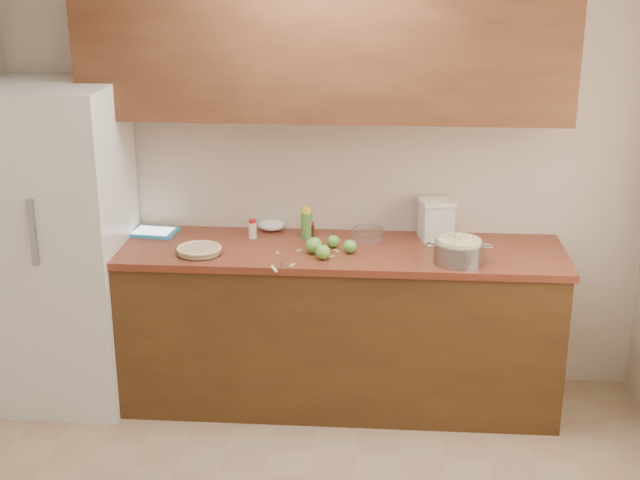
# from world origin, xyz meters

# --- Properties ---
(room_shell) EXTENTS (3.60, 3.60, 3.60)m
(room_shell) POSITION_xyz_m (0.00, 0.00, 1.30)
(room_shell) COLOR tan
(room_shell) RESTS_ON ground
(counter_run) EXTENTS (2.64, 0.68, 0.92)m
(counter_run) POSITION_xyz_m (0.00, 1.48, 0.46)
(counter_run) COLOR #523317
(counter_run) RESTS_ON ground
(upper_cabinets) EXTENTS (2.60, 0.34, 0.70)m
(upper_cabinets) POSITION_xyz_m (0.00, 1.63, 1.95)
(upper_cabinets) COLOR brown
(upper_cabinets) RESTS_ON room_shell
(fridge) EXTENTS (0.70, 0.70, 1.80)m
(fridge) POSITION_xyz_m (-1.44, 1.44, 0.90)
(fridge) COLOR silver
(fridge) RESTS_ON ground
(pie) EXTENTS (0.25, 0.25, 0.04)m
(pie) POSITION_xyz_m (-0.64, 1.32, 0.94)
(pie) COLOR silver
(pie) RESTS_ON counter_run
(colander) EXTENTS (0.35, 0.26, 0.13)m
(colander) POSITION_xyz_m (0.73, 1.29, 0.98)
(colander) COLOR gray
(colander) RESTS_ON counter_run
(flour_canister) EXTENTS (0.22, 0.22, 0.22)m
(flour_canister) POSITION_xyz_m (0.63, 1.68, 1.03)
(flour_canister) COLOR silver
(flour_canister) RESTS_ON counter_run
(tablet) EXTENTS (0.28, 0.22, 0.02)m
(tablet) POSITION_xyz_m (-0.97, 1.65, 0.93)
(tablet) COLOR #2A96CC
(tablet) RESTS_ON counter_run
(paring_knife) EXTENTS (0.08, 0.15, 0.02)m
(paring_knife) POSITION_xyz_m (-0.21, 1.12, 0.93)
(paring_knife) COLOR gray
(paring_knife) RESTS_ON counter_run
(lemon_bottle) EXTENTS (0.06, 0.06, 0.17)m
(lemon_bottle) POSITION_xyz_m (-0.10, 1.65, 1.00)
(lemon_bottle) COLOR #4C8C38
(lemon_bottle) RESTS_ON counter_run
(cinnamon_shaker) EXTENTS (0.04, 0.04, 0.11)m
(cinnamon_shaker) POSITION_xyz_m (-0.40, 1.61, 0.97)
(cinnamon_shaker) COLOR beige
(cinnamon_shaker) RESTS_ON counter_run
(vanilla_bottle) EXTENTS (0.03, 0.03, 0.09)m
(vanilla_bottle) POSITION_xyz_m (-0.07, 1.65, 0.96)
(vanilla_bottle) COLOR black
(vanilla_bottle) RESTS_ON counter_run
(mixing_bowl) EXTENTS (0.18, 0.18, 0.07)m
(mixing_bowl) POSITION_xyz_m (0.25, 1.62, 0.96)
(mixing_bowl) COLOR silver
(mixing_bowl) RESTS_ON counter_run
(paper_towel) EXTENTS (0.17, 0.15, 0.06)m
(paper_towel) POSITION_xyz_m (-0.31, 1.75, 0.95)
(paper_towel) COLOR white
(paper_towel) RESTS_ON counter_run
(apple_left) EXTENTS (0.09, 0.09, 0.10)m
(apple_left) POSITION_xyz_m (-0.03, 1.38, 0.97)
(apple_left) COLOR #5CA83A
(apple_left) RESTS_ON counter_run
(apple_center) EXTENTS (0.07, 0.07, 0.08)m
(apple_center) POSITION_xyz_m (0.07, 1.48, 0.95)
(apple_center) COLOR #5CA83A
(apple_center) RESTS_ON counter_run
(apple_front) EXTENTS (0.08, 0.08, 0.09)m
(apple_front) POSITION_xyz_m (0.02, 1.29, 0.96)
(apple_front) COLOR #5CA83A
(apple_front) RESTS_ON counter_run
(apple_extra) EXTENTS (0.07, 0.07, 0.09)m
(apple_extra) POSITION_xyz_m (0.16, 1.40, 0.96)
(apple_extra) COLOR #5CA83A
(apple_extra) RESTS_ON counter_run
(peel_a) EXTENTS (0.03, 0.03, 0.00)m
(peel_a) POSITION_xyz_m (0.07, 1.33, 0.92)
(peel_a) COLOR #8CBA5A
(peel_a) RESTS_ON counter_run
(peel_b) EXTENTS (0.02, 0.04, 0.00)m
(peel_b) POSITION_xyz_m (-0.23, 1.37, 0.92)
(peel_b) COLOR #8CBA5A
(peel_b) RESTS_ON counter_run
(peel_c) EXTENTS (0.04, 0.05, 0.00)m
(peel_c) POSITION_xyz_m (0.09, 1.42, 0.92)
(peel_c) COLOR #8CBA5A
(peel_c) RESTS_ON counter_run
(peel_d) EXTENTS (0.03, 0.04, 0.00)m
(peel_d) POSITION_xyz_m (-0.11, 1.41, 0.92)
(peel_d) COLOR #8CBA5A
(peel_d) RESTS_ON counter_run
(peel_e) EXTENTS (0.03, 0.05, 0.00)m
(peel_e) POSITION_xyz_m (-0.13, 1.19, 0.92)
(peel_e) COLOR #8CBA5A
(peel_e) RESTS_ON counter_run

